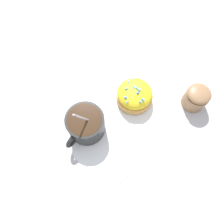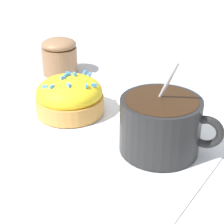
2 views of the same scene
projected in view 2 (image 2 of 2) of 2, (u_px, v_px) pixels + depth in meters
The scene contains 5 objects.
ground_plane at pixel (112, 130), 0.49m from camera, with size 3.00×3.00×0.00m, color #B2B2B7.
paper_napkin at pixel (112, 129), 0.49m from camera, with size 0.30×0.31×0.00m.
coffee_cup at pixel (161, 123), 0.42m from camera, with size 0.12×0.09×0.11m.
frosted_pastry at pixel (71, 96), 0.52m from camera, with size 0.09×0.09×0.06m.
sugar_bowl at pixel (59, 56), 0.65m from camera, with size 0.06×0.06×0.06m.
Camera 2 is at (-0.26, 0.33, 0.25)m, focal length 60.00 mm.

